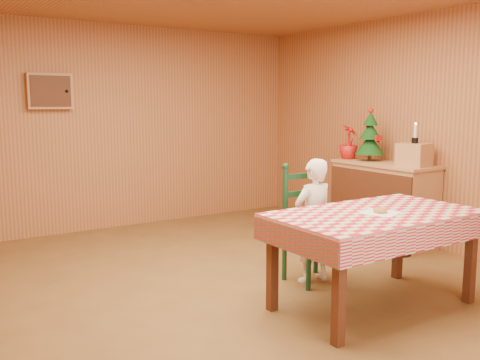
{
  "coord_description": "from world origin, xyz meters",
  "views": [
    {
      "loc": [
        -2.5,
        -3.64,
        1.61
      ],
      "look_at": [
        0.0,
        0.2,
        0.95
      ],
      "focal_mm": 40.0,
      "sensor_mm": 36.0,
      "label": 1
    }
  ],
  "objects_px": {
    "ladder_chair": "(309,226)",
    "storage_bin": "(394,235)",
    "dining_table": "(375,222)",
    "crate": "(414,155)",
    "seated_child": "(313,221)",
    "shelf_unit": "(383,202)",
    "christmas_tree": "(370,137)"
  },
  "relations": [
    {
      "from": "ladder_chair",
      "to": "storage_bin",
      "type": "xyz_separation_m",
      "value": [
        1.35,
        0.16,
        -0.3
      ]
    },
    {
      "from": "dining_table",
      "to": "crate",
      "type": "height_order",
      "value": "crate"
    },
    {
      "from": "crate",
      "to": "storage_bin",
      "type": "bearing_deg",
      "value": -178.65
    },
    {
      "from": "seated_child",
      "to": "dining_table",
      "type": "bearing_deg",
      "value": 90.0
    },
    {
      "from": "shelf_unit",
      "to": "crate",
      "type": "relative_size",
      "value": 4.13
    },
    {
      "from": "christmas_tree",
      "to": "crate",
      "type": "bearing_deg",
      "value": -90.0
    },
    {
      "from": "dining_table",
      "to": "storage_bin",
      "type": "distance_m",
      "value": 1.72
    },
    {
      "from": "storage_bin",
      "to": "dining_table",
      "type": "bearing_deg",
      "value": -144.77
    },
    {
      "from": "ladder_chair",
      "to": "crate",
      "type": "bearing_deg",
      "value": 6.02
    },
    {
      "from": "ladder_chair",
      "to": "shelf_unit",
      "type": "xyz_separation_m",
      "value": [
        1.61,
        0.57,
        -0.04
      ]
    },
    {
      "from": "ladder_chair",
      "to": "christmas_tree",
      "type": "relative_size",
      "value": 1.74
    },
    {
      "from": "crate",
      "to": "christmas_tree",
      "type": "relative_size",
      "value": 0.48
    },
    {
      "from": "christmas_tree",
      "to": "dining_table",
      "type": "bearing_deg",
      "value": -135.2
    },
    {
      "from": "christmas_tree",
      "to": "storage_bin",
      "type": "xyz_separation_m",
      "value": [
        -0.27,
        -0.66,
        -1.01
      ]
    },
    {
      "from": "dining_table",
      "to": "crate",
      "type": "bearing_deg",
      "value": 30.61
    },
    {
      "from": "ladder_chair",
      "to": "dining_table",
      "type": "bearing_deg",
      "value": -90.0
    },
    {
      "from": "storage_bin",
      "to": "seated_child",
      "type": "bearing_deg",
      "value": -170.67
    },
    {
      "from": "crate",
      "to": "storage_bin",
      "type": "distance_m",
      "value": 0.9
    },
    {
      "from": "seated_child",
      "to": "christmas_tree",
      "type": "height_order",
      "value": "christmas_tree"
    },
    {
      "from": "shelf_unit",
      "to": "crate",
      "type": "bearing_deg",
      "value": -88.77
    },
    {
      "from": "shelf_unit",
      "to": "crate",
      "type": "height_order",
      "value": "crate"
    },
    {
      "from": "ladder_chair",
      "to": "seated_child",
      "type": "bearing_deg",
      "value": -90.0
    },
    {
      "from": "crate",
      "to": "ladder_chair",
      "type": "bearing_deg",
      "value": -173.98
    },
    {
      "from": "dining_table",
      "to": "ladder_chair",
      "type": "relative_size",
      "value": 1.53
    },
    {
      "from": "christmas_tree",
      "to": "storage_bin",
      "type": "distance_m",
      "value": 1.24
    },
    {
      "from": "shelf_unit",
      "to": "christmas_tree",
      "type": "relative_size",
      "value": 2.0
    },
    {
      "from": "dining_table",
      "to": "shelf_unit",
      "type": "relative_size",
      "value": 1.34
    },
    {
      "from": "dining_table",
      "to": "christmas_tree",
      "type": "relative_size",
      "value": 2.67
    },
    {
      "from": "crate",
      "to": "christmas_tree",
      "type": "distance_m",
      "value": 0.67
    },
    {
      "from": "ladder_chair",
      "to": "christmas_tree",
      "type": "distance_m",
      "value": 1.95
    },
    {
      "from": "christmas_tree",
      "to": "storage_bin",
      "type": "bearing_deg",
      "value": -112.48
    },
    {
      "from": "crate",
      "to": "storage_bin",
      "type": "xyz_separation_m",
      "value": [
        -0.27,
        -0.01,
        -0.86
      ]
    }
  ]
}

